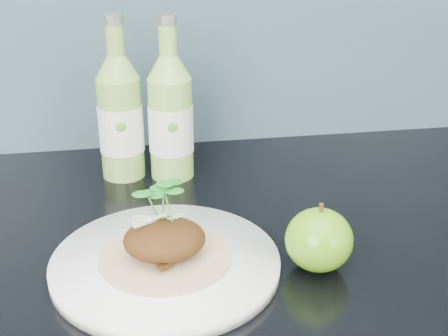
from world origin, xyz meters
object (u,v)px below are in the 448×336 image
Objects in this scene: green_apple at (319,240)px; cider_bottle_right at (171,118)px; dinner_plate at (166,264)px; cider_bottle_left at (120,117)px.

cider_bottle_right reaches higher than green_apple.
cider_bottle_left is (-0.04, 0.28, 0.09)m from dinner_plate.
cider_bottle_left reaches higher than dinner_plate.
cider_bottle_right is (0.08, -0.01, 0.00)m from cider_bottle_left.
cider_bottle_left reaches higher than green_apple.
cider_bottle_left is (-0.22, 0.30, 0.06)m from green_apple.
green_apple is 0.38m from cider_bottle_left.
cider_bottle_left and cider_bottle_right have the same top height.
green_apple is (0.18, -0.02, 0.03)m from dinner_plate.
cider_bottle_right is at bearing 117.06° from green_apple.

